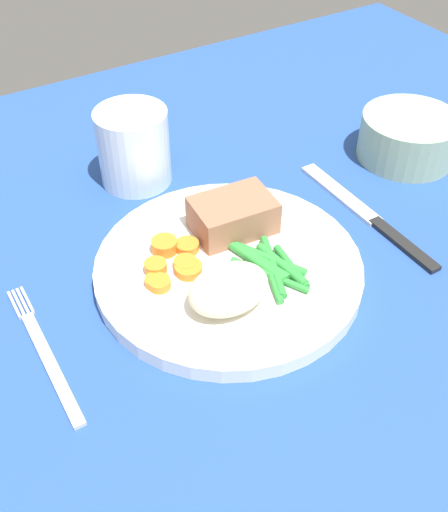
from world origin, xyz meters
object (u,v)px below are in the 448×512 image
object	(u,v)px
salad_bowl	(409,135)
meat_portion	(233,215)
fork	(45,352)
dinner_plate	(224,270)
water_glass	(134,151)
knife	(369,217)

from	to	relation	value
salad_bowl	meat_portion	bearing A→B (deg)	-174.15
meat_portion	fork	world-z (taller)	meat_portion
meat_portion	fork	xyz separation A→B (cm)	(-21.02, -4.21, -3.11)
meat_portion	fork	size ratio (longest dim) A/B	0.47
dinner_plate	salad_bowl	size ratio (longest dim) A/B	2.22
dinner_plate	salad_bowl	distance (cm)	29.89
dinner_plate	water_glass	distance (cm)	18.96
dinner_plate	fork	xyz separation A→B (cm)	(-17.63, -0.26, -0.60)
dinner_plate	fork	size ratio (longest dim) A/B	1.51
salad_bowl	water_glass	bearing A→B (deg)	157.55
fork	salad_bowl	size ratio (longest dim) A/B	1.47
dinner_plate	water_glass	size ratio (longest dim) A/B	2.95
knife	water_glass	distance (cm)	26.37
meat_portion	salad_bowl	xyz separation A→B (cm)	(25.68, 2.63, -0.34)
fork	knife	xyz separation A→B (cm)	(35.25, -0.03, -0.00)
fork	water_glass	world-z (taller)	water_glass
fork	salad_bowl	world-z (taller)	salad_bowl
meat_portion	fork	bearing A→B (deg)	-168.66
dinner_plate	meat_portion	size ratio (longest dim) A/B	3.22
meat_portion	water_glass	xyz separation A→B (cm)	(-3.71, 14.77, 0.37)
fork	knife	world-z (taller)	knife
water_glass	meat_portion	bearing A→B (deg)	-75.92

